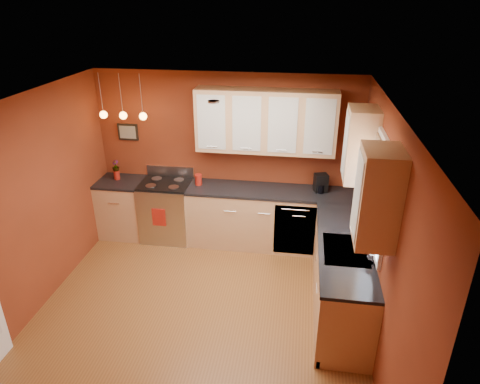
# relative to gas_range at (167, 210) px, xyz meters

# --- Properties ---
(floor) EXTENTS (4.20, 4.20, 0.00)m
(floor) POSITION_rel_gas_range_xyz_m (0.92, -1.80, -0.48)
(floor) COLOR brown
(floor) RESTS_ON ground
(ceiling) EXTENTS (4.00, 4.20, 0.02)m
(ceiling) POSITION_rel_gas_range_xyz_m (0.92, -1.80, 2.12)
(ceiling) COLOR silver
(ceiling) RESTS_ON wall_back
(wall_back) EXTENTS (4.00, 0.02, 2.60)m
(wall_back) POSITION_rel_gas_range_xyz_m (0.92, 0.30, 0.82)
(wall_back) COLOR maroon
(wall_back) RESTS_ON floor
(wall_front) EXTENTS (4.00, 0.02, 2.60)m
(wall_front) POSITION_rel_gas_range_xyz_m (0.92, -3.90, 0.82)
(wall_front) COLOR maroon
(wall_front) RESTS_ON floor
(wall_left) EXTENTS (0.02, 4.20, 2.60)m
(wall_left) POSITION_rel_gas_range_xyz_m (-1.08, -1.80, 0.82)
(wall_left) COLOR maroon
(wall_left) RESTS_ON floor
(wall_right) EXTENTS (0.02, 4.20, 2.60)m
(wall_right) POSITION_rel_gas_range_xyz_m (2.92, -1.80, 0.82)
(wall_right) COLOR maroon
(wall_right) RESTS_ON floor
(base_cabinets_back_left) EXTENTS (0.70, 0.60, 0.90)m
(base_cabinets_back_left) POSITION_rel_gas_range_xyz_m (-0.73, -0.00, -0.03)
(base_cabinets_back_left) COLOR tan
(base_cabinets_back_left) RESTS_ON floor
(base_cabinets_back_right) EXTENTS (2.54, 0.60, 0.90)m
(base_cabinets_back_right) POSITION_rel_gas_range_xyz_m (1.65, -0.00, -0.03)
(base_cabinets_back_right) COLOR tan
(base_cabinets_back_right) RESTS_ON floor
(base_cabinets_right) EXTENTS (0.60, 2.10, 0.90)m
(base_cabinets_right) POSITION_rel_gas_range_xyz_m (2.62, -1.35, -0.03)
(base_cabinets_right) COLOR tan
(base_cabinets_right) RESTS_ON floor
(counter_back_left) EXTENTS (0.70, 0.62, 0.04)m
(counter_back_left) POSITION_rel_gas_range_xyz_m (-0.73, -0.00, 0.44)
(counter_back_left) COLOR black
(counter_back_left) RESTS_ON base_cabinets_back_left
(counter_back_right) EXTENTS (2.54, 0.62, 0.04)m
(counter_back_right) POSITION_rel_gas_range_xyz_m (1.65, -0.00, 0.44)
(counter_back_right) COLOR black
(counter_back_right) RESTS_ON base_cabinets_back_right
(counter_right) EXTENTS (0.62, 2.10, 0.04)m
(counter_right) POSITION_rel_gas_range_xyz_m (2.62, -1.35, 0.44)
(counter_right) COLOR black
(counter_right) RESTS_ON base_cabinets_right
(gas_range) EXTENTS (0.76, 0.64, 1.11)m
(gas_range) POSITION_rel_gas_range_xyz_m (0.00, 0.00, 0.00)
(gas_range) COLOR #AFAFB4
(gas_range) RESTS_ON floor
(dishwasher_front) EXTENTS (0.60, 0.02, 0.80)m
(dishwasher_front) POSITION_rel_gas_range_xyz_m (2.02, -0.29, -0.03)
(dishwasher_front) COLOR #AFAFB4
(dishwasher_front) RESTS_ON base_cabinets_back_right
(sink) EXTENTS (0.50, 0.70, 0.33)m
(sink) POSITION_rel_gas_range_xyz_m (2.62, -1.50, 0.43)
(sink) COLOR gray
(sink) RESTS_ON counter_right
(window) EXTENTS (0.06, 1.02, 1.22)m
(window) POSITION_rel_gas_range_xyz_m (2.89, -1.50, 1.21)
(window) COLOR white
(window) RESTS_ON wall_right
(upper_cabinets_back) EXTENTS (2.00, 0.35, 0.90)m
(upper_cabinets_back) POSITION_rel_gas_range_xyz_m (1.52, 0.12, 1.47)
(upper_cabinets_back) COLOR tan
(upper_cabinets_back) RESTS_ON wall_back
(upper_cabinets_right) EXTENTS (0.35, 1.95, 0.90)m
(upper_cabinets_right) POSITION_rel_gas_range_xyz_m (2.75, -1.48, 1.47)
(upper_cabinets_right) COLOR tan
(upper_cabinets_right) RESTS_ON wall_right
(wall_picture) EXTENTS (0.32, 0.03, 0.26)m
(wall_picture) POSITION_rel_gas_range_xyz_m (-0.63, 0.28, 1.17)
(wall_picture) COLOR black
(wall_picture) RESTS_ON wall_back
(pendant_lights) EXTENTS (0.71, 0.11, 0.66)m
(pendant_lights) POSITION_rel_gas_range_xyz_m (-0.53, -0.05, 1.53)
(pendant_lights) COLOR gray
(pendant_lights) RESTS_ON ceiling
(red_canister) EXTENTS (0.11, 0.11, 0.17)m
(red_canister) POSITION_rel_gas_range_xyz_m (0.52, 0.03, 0.54)
(red_canister) COLOR #A01B11
(red_canister) RESTS_ON counter_back_right
(red_vase) EXTENTS (0.09, 0.09, 0.14)m
(red_vase) POSITION_rel_gas_range_xyz_m (-0.80, 0.05, 0.53)
(red_vase) COLOR #A01B11
(red_vase) RESTS_ON counter_back_left
(flowers) EXTENTS (0.13, 0.13, 0.19)m
(flowers) POSITION_rel_gas_range_xyz_m (-0.80, 0.05, 0.68)
(flowers) COLOR #A01B11
(flowers) RESTS_ON red_vase
(coffee_maker) EXTENTS (0.22, 0.22, 0.27)m
(coffee_maker) POSITION_rel_gas_range_xyz_m (2.36, 0.06, 0.58)
(coffee_maker) COLOR black
(coffee_maker) RESTS_ON counter_back_right
(soap_pump) EXTENTS (0.11, 0.11, 0.19)m
(soap_pump) POSITION_rel_gas_range_xyz_m (2.87, -1.74, 0.55)
(soap_pump) COLOR white
(soap_pump) RESTS_ON counter_right
(dish_towel) EXTENTS (0.21, 0.01, 0.28)m
(dish_towel) POSITION_rel_gas_range_xyz_m (-0.03, -0.33, 0.04)
(dish_towel) COLOR #A01B11
(dish_towel) RESTS_ON gas_range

